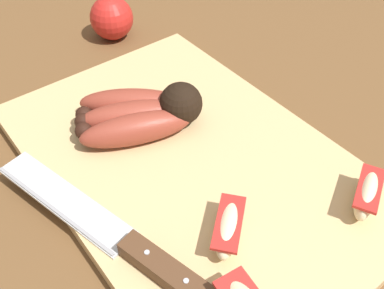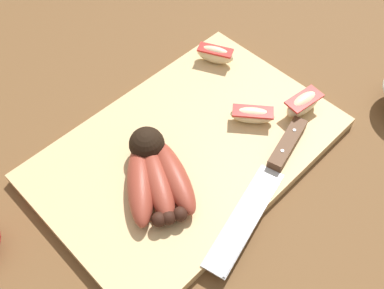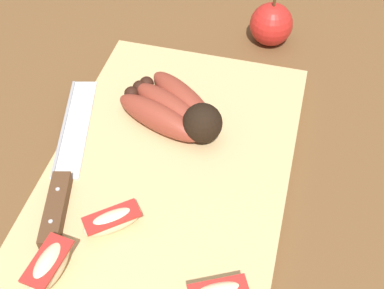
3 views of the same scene
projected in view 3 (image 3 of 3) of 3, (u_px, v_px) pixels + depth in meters
The scene contains 7 objects.
ground_plane at pixel (173, 166), 0.68m from camera, with size 6.00×6.00×0.00m, color brown.
cutting_board at pixel (169, 170), 0.67m from camera, with size 0.46×0.30×0.02m, color tan.
banana_bunch at pixel (176, 110), 0.70m from camera, with size 0.14×0.16×0.06m.
chefs_knife at pixel (63, 178), 0.64m from camera, with size 0.28×0.10×0.02m.
apple_wedge_near at pixel (113, 221), 0.59m from camera, with size 0.06×0.07×0.03m.
apple_wedge_far at pixel (49, 266), 0.54m from camera, with size 0.07×0.04×0.04m.
whole_apple at pixel (271, 24), 0.83m from camera, with size 0.07×0.07×0.08m.
Camera 3 is at (-0.41, -0.13, 0.53)m, focal length 48.36 mm.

